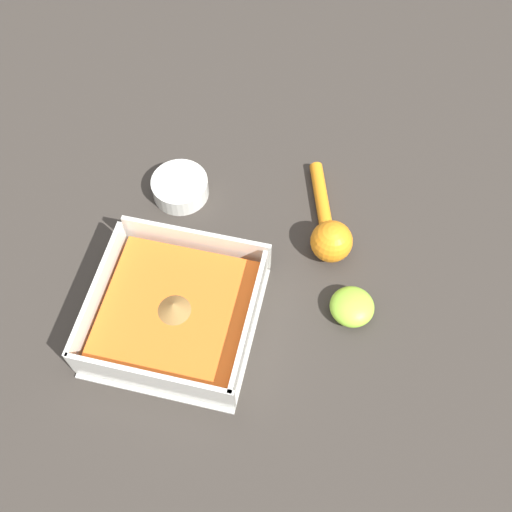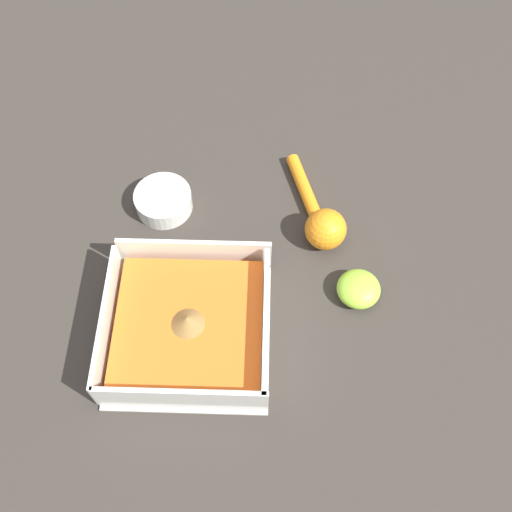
% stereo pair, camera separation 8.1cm
% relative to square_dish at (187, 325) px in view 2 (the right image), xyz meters
% --- Properties ---
extents(ground_plane, '(4.00, 4.00, 0.00)m').
position_rel_square_dish_xyz_m(ground_plane, '(-0.00, 0.00, -0.02)').
color(ground_plane, '#332D28').
extents(square_dish, '(0.21, 0.21, 0.06)m').
position_rel_square_dish_xyz_m(square_dish, '(0.00, 0.00, 0.00)').
color(square_dish, silver).
rests_on(square_dish, ground_plane).
extents(spice_bowl, '(0.08, 0.08, 0.03)m').
position_rel_square_dish_xyz_m(spice_bowl, '(0.05, -0.20, -0.01)').
color(spice_bowl, silver).
rests_on(spice_bowl, ground_plane).
extents(lemon_squeezer, '(0.08, 0.17, 0.06)m').
position_rel_square_dish_xyz_m(lemon_squeezer, '(-0.18, -0.16, 0.00)').
color(lemon_squeezer, orange).
rests_on(lemon_squeezer, ground_plane).
extents(lemon_half, '(0.06, 0.06, 0.03)m').
position_rel_square_dish_xyz_m(lemon_half, '(-0.23, -0.06, -0.01)').
color(lemon_half, '#93CC38').
rests_on(lemon_half, ground_plane).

